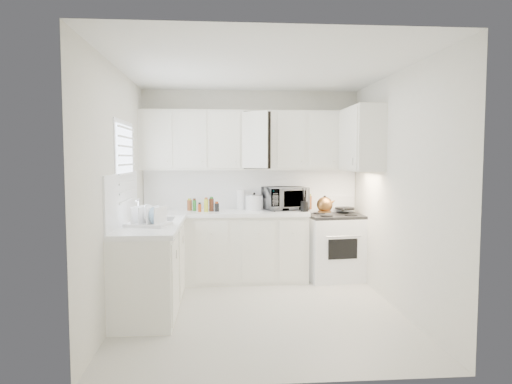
{
  "coord_description": "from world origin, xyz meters",
  "views": [
    {
      "loc": [
        -0.43,
        -4.84,
        1.67
      ],
      "look_at": [
        0.0,
        0.7,
        1.25
      ],
      "focal_mm": 32.2,
      "sensor_mm": 36.0,
      "label": 1
    }
  ],
  "objects": [
    {
      "name": "sauce_right_0",
      "position": [
        0.58,
        1.46,
        1.05
      ],
      "size": [
        0.06,
        0.06,
        0.19
      ],
      "primitive_type": "cylinder",
      "color": "#A84116",
      "rests_on": "countertop_back"
    },
    {
      "name": "tea_kettle",
      "position": [
        0.95,
        1.11,
        1.06
      ],
      "size": [
        0.33,
        0.31,
        0.24
      ],
      "primitive_type": null,
      "rotation": [
        0.0,
        0.0,
        -0.42
      ],
      "color": "#8F5C27",
      "rests_on": "stove"
    },
    {
      "name": "wall_front",
      "position": [
        0.0,
        -1.6,
        1.3
      ],
      "size": [
        3.0,
        0.0,
        3.0
      ],
      "primitive_type": "plane",
      "rotation": [
        -1.57,
        0.0,
        0.0
      ],
      "color": "silver",
      "rests_on": "ground"
    },
    {
      "name": "sauce_right_4",
      "position": [
        0.8,
        1.46,
        1.05
      ],
      "size": [
        0.06,
        0.06,
        0.19
      ],
      "primitive_type": "cylinder",
      "color": "brown",
      "rests_on": "countertop_back"
    },
    {
      "name": "rice_cooker",
      "position": [
        0.03,
        1.4,
        1.07
      ],
      "size": [
        0.26,
        0.26,
        0.24
      ],
      "primitive_type": null,
      "rotation": [
        0.0,
        0.0,
        -0.08
      ],
      "color": "white",
      "rests_on": "countertop_back"
    },
    {
      "name": "wall_right",
      "position": [
        1.5,
        0.0,
        1.3
      ],
      "size": [
        0.0,
        3.2,
        3.2
      ],
      "primitive_type": "plane",
      "rotation": [
        1.57,
        0.0,
        -1.57
      ],
      "color": "silver",
      "rests_on": "ground"
    },
    {
      "name": "backsplash_left",
      "position": [
        -1.49,
        0.2,
        1.23
      ],
      "size": [
        0.02,
        1.6,
        0.55
      ],
      "primitive_type": "cube",
      "color": "white",
      "rests_on": "wall_left"
    },
    {
      "name": "dish_rack",
      "position": [
        -1.19,
        0.02,
        1.07
      ],
      "size": [
        0.51,
        0.43,
        0.24
      ],
      "primitive_type": null,
      "rotation": [
        0.0,
        0.0,
        -0.29
      ],
      "color": "white",
      "rests_on": "countertop_left"
    },
    {
      "name": "spice_left_3",
      "position": [
        -0.62,
        1.33,
        1.02
      ],
      "size": [
        0.06,
        0.06,
        0.13
      ],
      "primitive_type": "cylinder",
      "color": "gold",
      "rests_on": "countertop_back"
    },
    {
      "name": "spice_left_0",
      "position": [
        -0.85,
        1.42,
        1.02
      ],
      "size": [
        0.06,
        0.06,
        0.13
      ],
      "primitive_type": "cylinder",
      "color": "brown",
      "rests_on": "countertop_back"
    },
    {
      "name": "countertop_left",
      "position": [
        -1.19,
        0.2,
        0.93
      ],
      "size": [
        0.64,
        1.62,
        0.05
      ],
      "primitive_type": "cube",
      "color": "white",
      "rests_on": "lower_cabinets_left"
    },
    {
      "name": "frying_pan",
      "position": [
        1.31,
        1.43,
        0.97
      ],
      "size": [
        0.41,
        0.52,
        0.04
      ],
      "primitive_type": null,
      "rotation": [
        0.0,
        0.0,
        -0.34
      ],
      "color": "black",
      "rests_on": "stove"
    },
    {
      "name": "wall_left",
      "position": [
        -1.5,
        0.0,
        1.3
      ],
      "size": [
        0.0,
        3.2,
        3.2
      ],
      "primitive_type": "plane",
      "rotation": [
        1.57,
        0.0,
        1.57
      ],
      "color": "silver",
      "rests_on": "ground"
    },
    {
      "name": "countertop_back",
      "position": [
        -0.39,
        1.29,
        0.93
      ],
      "size": [
        2.24,
        0.64,
        0.05
      ],
      "primitive_type": "cube",
      "color": "white",
      "rests_on": "lower_cabinets_back"
    },
    {
      "name": "window_blinds",
      "position": [
        -1.48,
        0.35,
        1.55
      ],
      "size": [
        0.06,
        0.96,
        1.06
      ],
      "primitive_type": null,
      "color": "white",
      "rests_on": "wall_left"
    },
    {
      "name": "ceiling",
      "position": [
        0.0,
        0.0,
        2.6
      ],
      "size": [
        3.2,
        3.2,
        0.0
      ],
      "primitive_type": "plane",
      "rotation": [
        3.14,
        0.0,
        0.0
      ],
      "color": "white",
      "rests_on": "ground"
    },
    {
      "name": "spice_left_4",
      "position": [
        -0.55,
        1.42,
        1.02
      ],
      "size": [
        0.06,
        0.06,
        0.13
      ],
      "primitive_type": "cylinder",
      "color": "#552918",
      "rests_on": "countertop_back"
    },
    {
      "name": "backsplash_back",
      "position": [
        0.0,
        1.59,
        1.23
      ],
      "size": [
        2.98,
        0.02,
        0.55
      ],
      "primitive_type": "cube",
      "color": "white",
      "rests_on": "wall_back"
    },
    {
      "name": "upper_cabinets_right",
      "position": [
        1.33,
        0.82,
        1.5
      ],
      "size": [
        0.33,
        0.9,
        0.8
      ],
      "primitive_type": null,
      "color": "silver",
      "rests_on": "wall_right"
    },
    {
      "name": "spice_left_5",
      "position": [
        -0.47,
        1.33,
        1.02
      ],
      "size": [
        0.06,
        0.06,
        0.13
      ],
      "primitive_type": "cylinder",
      "color": "black",
      "rests_on": "countertop_back"
    },
    {
      "name": "lower_cabinets_left",
      "position": [
        -1.2,
        0.2,
        0.45
      ],
      "size": [
        0.6,
        1.6,
        0.9
      ],
      "primitive_type": null,
      "color": "silver",
      "rests_on": "floor"
    },
    {
      "name": "utensil_crock",
      "position": [
        0.68,
        1.15,
        1.11
      ],
      "size": [
        0.11,
        0.11,
        0.32
      ],
      "primitive_type": null,
      "rotation": [
        0.0,
        0.0,
        0.02
      ],
      "color": "black",
      "rests_on": "countertop_back"
    },
    {
      "name": "sauce_right_2",
      "position": [
        0.69,
        1.46,
        1.05
      ],
      "size": [
        0.06,
        0.06,
        0.19
      ],
      "primitive_type": "cylinder",
      "color": "#552918",
      "rests_on": "countertop_back"
    },
    {
      "name": "stove",
      "position": [
        1.13,
        1.27,
        0.57
      ],
      "size": [
        0.8,
        0.69,
        1.14
      ],
      "primitive_type": null,
      "rotation": [
        0.0,
        0.0,
        0.11
      ],
      "color": "white",
      "rests_on": "floor"
    },
    {
      "name": "sink",
      "position": [
        -1.19,
        0.55,
        1.07
      ],
      "size": [
        0.42,
        0.38,
        0.3
      ],
      "primitive_type": null,
      "color": "gray",
      "rests_on": "countertop_left"
    },
    {
      "name": "wall_back",
      "position": [
        0.0,
        1.6,
        1.3
      ],
      "size": [
        3.0,
        0.0,
        3.0
      ],
      "primitive_type": "plane",
      "rotation": [
        1.57,
        0.0,
        0.0
      ],
      "color": "silver",
      "rests_on": "ground"
    },
    {
      "name": "floor",
      "position": [
        0.0,
        0.0,
        0.0
      ],
      "size": [
        3.2,
        3.2,
        0.0
      ],
      "primitive_type": "plane",
      "color": "beige",
      "rests_on": "ground"
    },
    {
      "name": "lower_cabinets_back",
      "position": [
        -0.39,
        1.3,
        0.45
      ],
      "size": [
        2.22,
        0.6,
        0.9
      ],
      "primitive_type": null,
      "color": "silver",
      "rests_on": "floor"
    },
    {
      "name": "spice_left_2",
      "position": [
        -0.7,
        1.42,
        1.02
      ],
      "size": [
        0.06,
        0.06,
        0.13
      ],
      "primitive_type": "cylinder",
      "color": "#A84116",
      "rests_on": "countertop_back"
    },
    {
      "name": "microwave",
      "position": [
        0.46,
        1.41,
        1.14
      ],
      "size": [
        0.63,
        0.46,
        0.38
      ],
      "primitive_type": "imported",
      "rotation": [
        0.0,
        0.0,
        0.29
      ],
      "color": "gray",
      "rests_on": "countertop_back"
    },
    {
      "name": "upper_cabinets_back",
      "position": [
        0.0,
        1.44,
        1.5
      ],
      "size": [
        3.0,
        0.33,
        0.8
      ],
      "primitive_type": null,
      "color": "silver",
      "rests_on": "wall_back"
    },
    {
      "name": "paper_towel",
      "position": [
        -0.15,
        1.5,
        1.08
      ],
      "size": [
        0.12,
        0.12,
        0.27
      ],
      "primitive_type": "cylinder",
      "color": "white",
      "rests_on": "countertop_back"
    },
    {
      "name": "sauce_right_3",
      "position": [
        0.74,
        1.4,
        1.05
      ],
      "size": [
        0.06,
        0.06,
        0.19
      ],
      "primitive_type": "cylinder",
      "color": "black",
      "rests_on": "countertop_back"
    },
    {
      "name": "spice_left_1",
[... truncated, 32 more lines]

